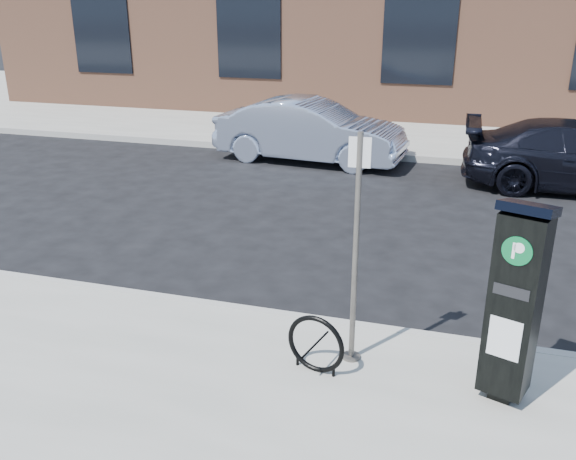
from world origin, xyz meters
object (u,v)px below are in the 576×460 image
at_px(sign_pole, 355,254).
at_px(car_silver, 310,131).
at_px(parking_kiosk, 515,302).
at_px(bike_rack, 316,344).

xyz_separation_m(sign_pole, car_silver, (-2.53, 8.11, -0.58)).
xyz_separation_m(parking_kiosk, car_silver, (-3.96, 8.35, -0.41)).
distance_m(parking_kiosk, car_silver, 9.25).
relative_size(parking_kiosk, car_silver, 0.44).
height_order(bike_rack, car_silver, car_silver).
bearing_deg(bike_rack, sign_pole, 60.83).
bearing_deg(car_silver, bike_rack, -159.84).
height_order(parking_kiosk, sign_pole, sign_pole).
height_order(sign_pole, bike_rack, sign_pole).
xyz_separation_m(parking_kiosk, bike_rack, (-1.71, -0.07, -0.67)).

